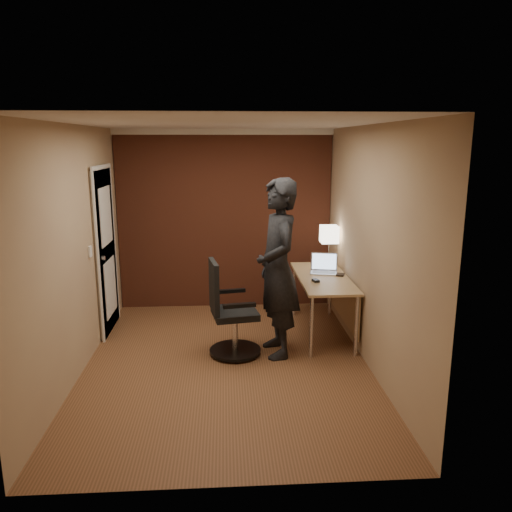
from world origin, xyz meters
name	(u,v)px	position (x,y,z in m)	size (l,w,h in m)	color
room	(204,216)	(-0.27, 1.54, 1.37)	(4.00, 4.00, 4.00)	brown
desk	(329,287)	(1.25, 0.78, 0.60)	(0.60, 1.50, 0.73)	tan
desk_lamp	(329,235)	(1.35, 1.30, 1.15)	(0.22, 0.22, 0.54)	silver
laptop	(324,267)	(1.23, 0.99, 0.79)	(0.38, 0.32, 0.23)	silver
mouse	(316,281)	(1.05, 0.54, 0.75)	(0.06, 0.10, 0.03)	black
wallet	(340,275)	(1.40, 0.81, 0.74)	(0.09, 0.11, 0.02)	black
office_chair	(229,315)	(0.03, 0.21, 0.47)	(0.57, 0.64, 1.06)	black
person	(278,269)	(0.57, 0.22, 0.98)	(0.72, 0.47, 1.96)	black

